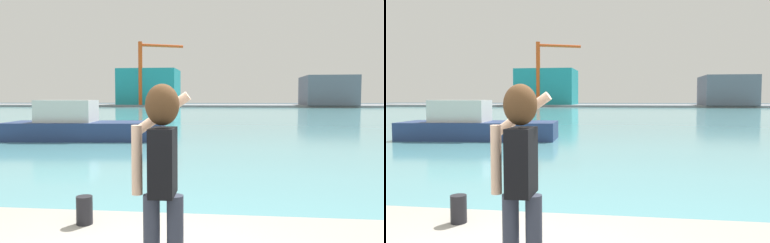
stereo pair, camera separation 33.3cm
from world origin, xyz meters
The scene contains 9 objects.
ground_plane centered at (0.00, 50.00, 0.00)m, with size 220.00×220.00×0.00m, color #334751.
harbor_water centered at (0.00, 52.00, 0.01)m, with size 140.00×100.00×0.02m, color #599EA8.
far_shore_dock centered at (0.00, 92.00, 0.25)m, with size 140.00×20.00×0.50m, color gray.
person_photographer centered at (0.29, -0.11, 1.58)m, with size 0.53×0.55×1.74m.
harbor_bollard centered at (-1.03, 1.42, 0.70)m, with size 0.21×0.21×0.36m, color black.
boat_moored centered at (-6.79, 15.12, 0.72)m, with size 8.10×3.31×2.02m.
warehouse_left centered at (-20.44, 91.16, 4.97)m, with size 14.65×10.98×8.96m, color teal.
warehouse_right centered at (23.10, 87.79, 3.88)m, with size 11.26×12.52×6.78m, color slate.
port_crane centered at (-20.21, 86.40, 9.88)m, with size 10.51×4.82×15.29m.
Camera 2 is at (1.19, -3.06, 2.14)m, focal length 34.80 mm.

